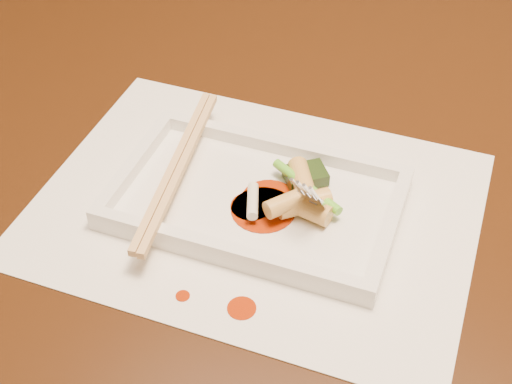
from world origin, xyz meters
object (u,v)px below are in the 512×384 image
(table, at_px, (359,184))
(placemat, at_px, (256,207))
(chopstick_a, at_px, (174,165))
(plate_base, at_px, (256,203))
(fork, at_px, (341,143))

(table, relative_size, placemat, 3.50)
(table, distance_m, chopstick_a, 0.26)
(plate_base, bearing_deg, table, 69.65)
(plate_base, xyz_separation_m, chopstick_a, (-0.08, 0.00, 0.02))
(placemat, bearing_deg, table, 69.65)
(chopstick_a, distance_m, fork, 0.16)
(placemat, height_order, chopstick_a, chopstick_a)
(chopstick_a, bearing_deg, fork, 6.75)
(table, xyz_separation_m, chopstick_a, (-0.15, -0.17, 0.13))
(table, xyz_separation_m, placemat, (-0.06, -0.17, 0.10))
(table, distance_m, fork, 0.24)
(placemat, xyz_separation_m, plate_base, (0.00, 0.00, 0.00))
(table, bearing_deg, fork, -88.10)
(placemat, xyz_separation_m, chopstick_a, (-0.08, 0.00, 0.03))
(placemat, distance_m, fork, 0.11)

